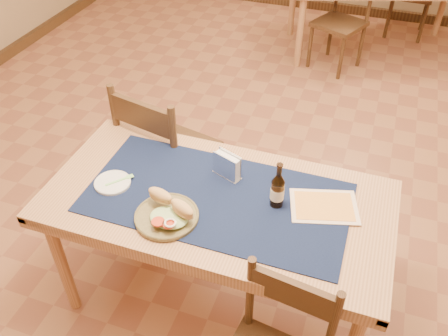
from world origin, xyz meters
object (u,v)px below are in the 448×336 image
(chair_main_far, at_px, (166,153))
(napkin_holder, at_px, (227,166))
(main_table, at_px, (217,210))
(beer_bottle, at_px, (277,190))
(sandwich_plate, at_px, (168,213))

(chair_main_far, xyz_separation_m, napkin_holder, (0.49, -0.33, 0.30))
(main_table, xyz_separation_m, beer_bottle, (0.27, 0.04, 0.17))
(chair_main_far, relative_size, sandwich_plate, 3.49)
(chair_main_far, xyz_separation_m, sandwich_plate, (0.34, -0.68, 0.27))
(sandwich_plate, height_order, napkin_holder, napkin_holder)
(sandwich_plate, xyz_separation_m, beer_bottle, (0.42, 0.24, 0.06))
(beer_bottle, relative_size, napkin_holder, 1.51)
(chair_main_far, relative_size, napkin_holder, 6.44)
(main_table, relative_size, chair_main_far, 1.60)
(chair_main_far, relative_size, beer_bottle, 4.27)
(sandwich_plate, bearing_deg, beer_bottle, 29.36)
(napkin_holder, bearing_deg, main_table, -88.39)
(chair_main_far, height_order, napkin_holder, chair_main_far)
(main_table, height_order, beer_bottle, beer_bottle)
(sandwich_plate, relative_size, napkin_holder, 1.84)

